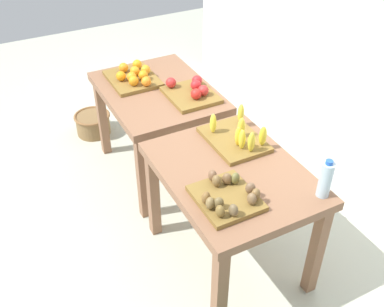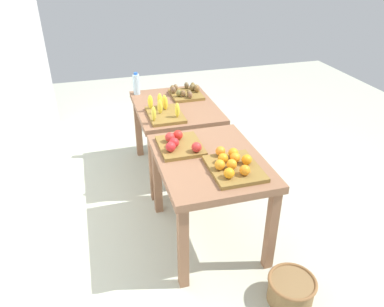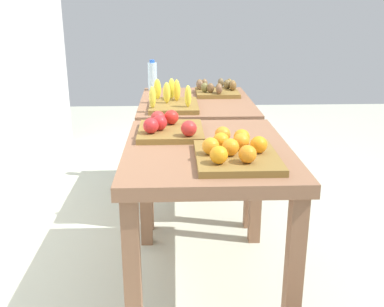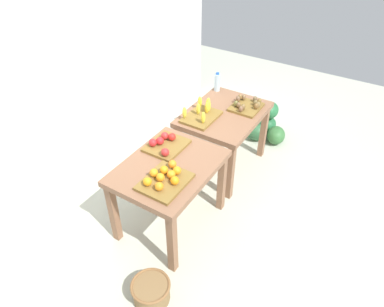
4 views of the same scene
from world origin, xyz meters
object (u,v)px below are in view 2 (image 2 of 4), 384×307
object	(u,v)px
display_table_right	(176,115)
watermelon_pile	(178,121)
kiwi_bin	(186,93)
water_bottle	(136,84)
wicker_basket	(291,290)
apple_bin	(179,144)
banana_crate	(164,112)
orange_bin	(233,165)
display_table_left	(209,171)

from	to	relation	value
display_table_right	watermelon_pile	size ratio (longest dim) A/B	1.73
display_table_right	kiwi_bin	bearing A→B (deg)	-38.59
water_bottle	wicker_basket	world-z (taller)	water_bottle
apple_bin	water_bottle	world-z (taller)	water_bottle
banana_crate	water_bottle	xyz separation A→B (m)	(0.65, 0.16, 0.07)
banana_crate	watermelon_pile	bearing A→B (deg)	-19.59
kiwi_bin	water_bottle	distance (m)	0.54
apple_bin	watermelon_pile	size ratio (longest dim) A/B	0.67
wicker_basket	water_bottle	bearing A→B (deg)	16.15
orange_bin	kiwi_bin	bearing A→B (deg)	-2.36
apple_bin	wicker_basket	bearing A→B (deg)	-152.26
watermelon_pile	apple_bin	bearing A→B (deg)	166.78
apple_bin	kiwi_bin	xyz separation A→B (m)	(1.12, -0.36, -0.00)
display_table_left	kiwi_bin	world-z (taller)	kiwi_bin
orange_bin	watermelon_pile	bearing A→B (deg)	-3.29
orange_bin	watermelon_pile	distance (m)	2.32
watermelon_pile	wicker_basket	bearing A→B (deg)	-177.68
display_table_left	kiwi_bin	distance (m)	1.35
apple_bin	watermelon_pile	bearing A→B (deg)	-13.22
watermelon_pile	wicker_basket	distance (m)	2.83
kiwi_bin	orange_bin	bearing A→B (deg)	177.64
apple_bin	water_bottle	distance (m)	1.33
wicker_basket	display_table_right	bearing A→B (deg)	10.29
orange_bin	kiwi_bin	world-z (taller)	orange_bin
banana_crate	display_table_right	bearing A→B (deg)	-35.25
display_table_right	banana_crate	size ratio (longest dim) A/B	2.36
display_table_left	banana_crate	xyz separation A→B (m)	(0.88, 0.17, 0.16)
banana_crate	wicker_basket	bearing A→B (deg)	-162.94
kiwi_bin	water_bottle	xyz separation A→B (m)	(0.20, 0.50, 0.08)
display_table_left	apple_bin	bearing A→B (deg)	41.14
apple_bin	water_bottle	size ratio (longest dim) A/B	1.67
water_bottle	watermelon_pile	world-z (taller)	water_bottle
kiwi_bin	water_bottle	size ratio (longest dim) A/B	1.50
display_table_left	kiwi_bin	size ratio (longest dim) A/B	2.89
orange_bin	wicker_basket	size ratio (longest dim) A/B	1.31
water_bottle	banana_crate	bearing A→B (deg)	-166.23
banana_crate	wicker_basket	size ratio (longest dim) A/B	1.29
orange_bin	wicker_basket	world-z (taller)	orange_bin
apple_bin	display_table_left	bearing A→B (deg)	-138.86
banana_crate	watermelon_pile	world-z (taller)	banana_crate
display_table_right	watermelon_pile	world-z (taller)	display_table_right
water_bottle	apple_bin	bearing A→B (deg)	-173.90
watermelon_pile	display_table_right	bearing A→B (deg)	165.28
banana_crate	wicker_basket	xyz separation A→B (m)	(-1.69, -0.52, -0.72)
display_table_left	display_table_right	world-z (taller)	same
orange_bin	water_bottle	distance (m)	1.80
display_table_left	orange_bin	size ratio (longest dim) A/B	2.33
orange_bin	watermelon_pile	world-z (taller)	orange_bin
kiwi_bin	water_bottle	bearing A→B (deg)	68.08
apple_bin	watermelon_pile	world-z (taller)	apple_bin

